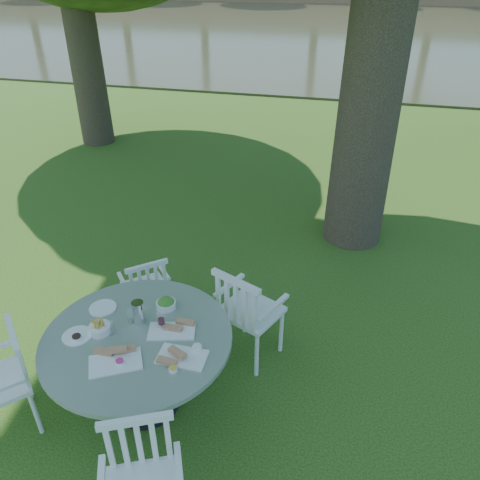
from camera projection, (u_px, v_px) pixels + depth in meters
name	position (u px, v px, depth m)	size (l,w,h in m)	color
ground	(236.00, 317.00, 5.00)	(140.00, 140.00, 0.00)	#1B3D0C
table	(139.00, 349.00, 3.71)	(1.49, 1.49, 0.77)	black
chair_ne	(244.00, 310.00, 4.19)	(0.65, 0.64, 1.00)	white
chair_nw	(147.00, 288.00, 4.65)	(0.57, 0.56, 0.82)	white
chair_sw	(9.00, 373.00, 3.62)	(0.64, 0.64, 0.92)	white
chair_se	(142.00, 473.00, 2.93)	(0.61, 0.59, 0.92)	white
tableware	(137.00, 328.00, 3.67)	(1.17, 0.96, 0.20)	white
river	(346.00, 30.00, 24.05)	(100.00, 28.00, 0.12)	#343720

